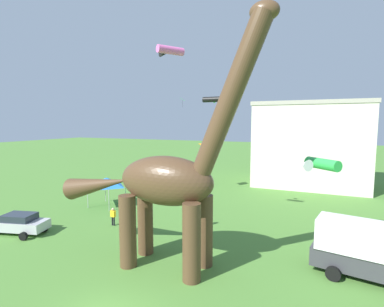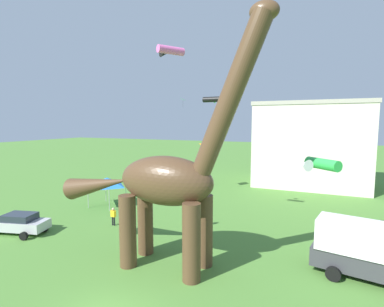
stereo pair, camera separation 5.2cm
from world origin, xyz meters
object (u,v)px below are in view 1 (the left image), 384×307
object	(u,v)px
dinosaur_sculpture	(165,181)
person_photographer	(113,215)
kite_near_high	(319,164)
kite_trailing	(207,145)
parked_sedan_left	(20,223)
festival_canopy_tent	(107,182)
parked_box_truck	(365,249)
person_watching_child	(206,218)
kite_far_right	(182,100)
kite_apex	(213,100)
kite_high_left	(169,51)

from	to	relation	value
dinosaur_sculpture	person_photographer	bearing A→B (deg)	147.87
kite_near_high	kite_trailing	bearing A→B (deg)	131.44
kite_trailing	parked_sedan_left	bearing A→B (deg)	-112.87
kite_trailing	kite_near_high	size ratio (longest dim) A/B	0.81
festival_canopy_tent	parked_box_truck	bearing A→B (deg)	-13.80
dinosaur_sculpture	parked_box_truck	bearing A→B (deg)	14.52
person_photographer	kite_trailing	bearing A→B (deg)	47.66
festival_canopy_tent	kite_trailing	xyz separation A→B (m)	(6.96, 10.85, 3.26)
person_watching_child	kite_far_right	xyz separation A→B (m)	(-6.96, 10.04, 10.77)
person_watching_child	person_photographer	size ratio (longest dim) A/B	0.75
person_watching_child	kite_far_right	bearing A→B (deg)	-12.09
kite_far_right	kite_apex	size ratio (longest dim) A/B	0.66
kite_trailing	kite_apex	world-z (taller)	kite_apex
kite_high_left	person_watching_child	bearing A→B (deg)	-42.53
kite_far_right	kite_apex	world-z (taller)	kite_far_right
parked_box_truck	kite_apex	xyz separation A→B (m)	(-10.79, 4.96, 8.93)
dinosaur_sculpture	person_watching_child	distance (m)	8.74
kite_trailing	person_photographer	bearing A→B (deg)	-99.78
parked_box_truck	person_watching_child	xyz separation A→B (m)	(-11.07, 4.24, -0.95)
kite_apex	person_watching_child	bearing A→B (deg)	-111.24
kite_apex	parked_sedan_left	bearing A→B (deg)	-148.15
dinosaur_sculpture	kite_apex	world-z (taller)	dinosaur_sculpture
dinosaur_sculpture	kite_near_high	world-z (taller)	dinosaur_sculpture
person_photographer	kite_near_high	bearing A→B (deg)	-30.97
dinosaur_sculpture	kite_high_left	xyz separation A→B (m)	(-6.88, 13.60, 11.06)
kite_high_left	kite_far_right	xyz separation A→B (m)	(-0.25, 3.89, -4.86)
dinosaur_sculpture	parked_box_truck	xyz separation A→B (m)	(10.89, 3.20, -3.62)
festival_canopy_tent	kite_far_right	world-z (taller)	kite_far_right
parked_box_truck	person_photographer	size ratio (longest dim) A/B	3.85
kite_far_right	parked_sedan_left	bearing A→B (deg)	-108.68
person_photographer	kite_far_right	size ratio (longest dim) A/B	1.41
parked_sedan_left	kite_far_right	size ratio (longest dim) A/B	4.16
dinosaur_sculpture	kite_near_high	distance (m)	9.64
kite_apex	kite_far_right	bearing A→B (deg)	127.83
kite_near_high	parked_box_truck	bearing A→B (deg)	-31.36
dinosaur_sculpture	person_watching_child	size ratio (longest dim) A/B	12.68
festival_canopy_tent	kite_trailing	distance (m)	13.29
kite_apex	festival_canopy_tent	bearing A→B (deg)	177.13
kite_near_high	person_photographer	bearing A→B (deg)	-178.40
kite_far_right	kite_apex	distance (m)	11.83
kite_near_high	kite_far_right	distance (m)	20.74
kite_near_high	kite_far_right	bearing A→B (deg)	140.55
parked_box_truck	parked_sedan_left	bearing A→B (deg)	-161.88
dinosaur_sculpture	kite_apex	bearing A→B (deg)	87.38
dinosaur_sculpture	kite_apex	xyz separation A→B (m)	(0.11, 8.17, 5.31)
parked_box_truck	festival_canopy_tent	world-z (taller)	parked_box_truck
person_watching_child	kite_apex	xyz separation A→B (m)	(0.28, 0.72, 9.89)
parked_box_truck	kite_apex	world-z (taller)	kite_apex
dinosaur_sculpture	person_photographer	distance (m)	9.61
kite_trailing	kite_far_right	distance (m)	6.49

